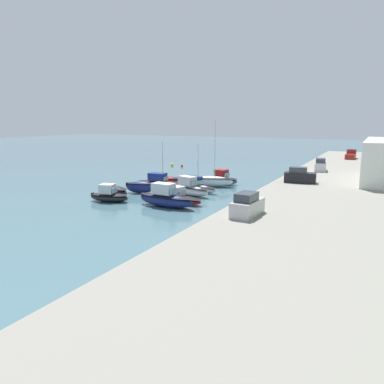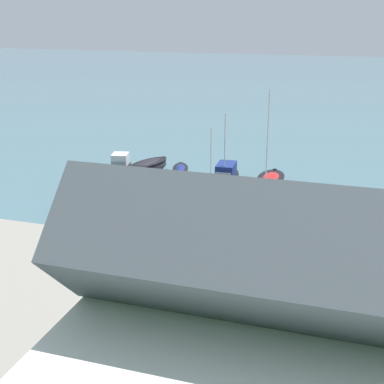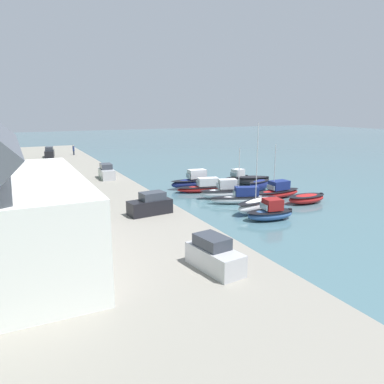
{
  "view_description": "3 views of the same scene",
  "coord_description": "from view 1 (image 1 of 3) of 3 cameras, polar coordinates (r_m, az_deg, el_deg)",
  "views": [
    {
      "loc": [
        43.58,
        27.12,
        10.18
      ],
      "look_at": [
        4.17,
        6.96,
        1.56
      ],
      "focal_mm": 35.0,
      "sensor_mm": 36.0,
      "label": 1
    },
    {
      "loc": [
        -14.62,
        43.05,
        15.56
      ],
      "look_at": [
        -2.61,
        4.95,
        1.94
      ],
      "focal_mm": 50.0,
      "sensor_mm": 36.0,
      "label": 2
    },
    {
      "loc": [
        -42.07,
        28.84,
        11.71
      ],
      "look_at": [
        -4.45,
        10.57,
        2.26
      ],
      "focal_mm": 35.0,
      "sensor_mm": 36.0,
      "label": 3
    }
  ],
  "objects": [
    {
      "name": "ground_plane",
      "position": [
        52.33,
        -4.71,
        -0.23
      ],
      "size": [
        320.0,
        320.0,
        0.0
      ],
      "primitive_type": "plane",
      "color": "#476B75"
    },
    {
      "name": "moored_boat_0",
      "position": [
        59.99,
        4.65,
        2.01
      ],
      "size": [
        3.05,
        5.53,
        2.3
      ],
      "rotation": [
        0.0,
        0.0,
        -0.15
      ],
      "color": "#33568E",
      "rests_on": "ground_plane"
    },
    {
      "name": "moored_boat_9",
      "position": [
        50.75,
        -11.78,
        0.13
      ],
      "size": [
        3.64,
        5.6,
        1.5
      ],
      "rotation": [
        0.0,
        0.0,
        -0.33
      ],
      "color": "black",
      "rests_on": "ground_plane"
    },
    {
      "name": "moored_boat_5",
      "position": [
        44.21,
        -4.04,
        -0.94
      ],
      "size": [
        2.67,
        7.57,
        2.8
      ],
      "rotation": [
        0.0,
        0.0,
        -0.07
      ],
      "color": "navy",
      "rests_on": "ground_plane"
    },
    {
      "name": "moored_boat_10",
      "position": [
        48.1,
        -12.54,
        -0.51
      ],
      "size": [
        3.17,
        5.34,
        2.21
      ],
      "rotation": [
        0.0,
        0.0,
        0.23
      ],
      "color": "black",
      "rests_on": "ground_plane"
    },
    {
      "name": "moored_boat_4",
      "position": [
        46.78,
        -2.61,
        -0.67
      ],
      "size": [
        3.84,
        8.54,
        2.03
      ],
      "rotation": [
        0.0,
        0.0,
        -0.23
      ],
      "color": "red",
      "rests_on": "ground_plane"
    },
    {
      "name": "moored_boat_1",
      "position": [
        57.45,
        2.98,
        1.69
      ],
      "size": [
        3.75,
        7.0,
        10.19
      ],
      "rotation": [
        0.0,
        0.0,
        0.29
      ],
      "color": "white",
      "rests_on": "ground_plane"
    },
    {
      "name": "moored_boat_8",
      "position": [
        52.88,
        -7.9,
        0.78
      ],
      "size": [
        2.61,
        4.36,
        1.67
      ],
      "rotation": [
        0.0,
        0.0,
        0.3
      ],
      "color": "navy",
      "rests_on": "ground_plane"
    },
    {
      "name": "moored_boat_2",
      "position": [
        54.14,
        0.39,
        1.0
      ],
      "size": [
        4.36,
        8.49,
        6.95
      ],
      "rotation": [
        0.0,
        0.0,
        -0.34
      ],
      "color": "silver",
      "rests_on": "ground_plane"
    },
    {
      "name": "quay_promenade",
      "position": [
        44.62,
        23.92,
        -2.1
      ],
      "size": [
        131.68,
        23.09,
        1.57
      ],
      "color": "gray",
      "rests_on": "ground_plane"
    },
    {
      "name": "moored_boat_6",
      "position": [
        60.47,
        -4.19,
        1.89
      ],
      "size": [
        2.48,
        5.39,
        1.15
      ],
      "rotation": [
        0.0,
        0.0,
        0.01
      ],
      "color": "red",
      "rests_on": "ground_plane"
    },
    {
      "name": "parked_car_1",
      "position": [
        34.3,
        8.42,
        -2.06
      ],
      "size": [
        4.3,
        2.05,
        2.16
      ],
      "rotation": [
        0.0,
        0.0,
        1.51
      ],
      "color": "#B7B7BC",
      "rests_on": "quay_promenade"
    },
    {
      "name": "parked_car_0",
      "position": [
        53.74,
        16.1,
        2.36
      ],
      "size": [
        2.28,
        4.38,
        2.16
      ],
      "rotation": [
        0.0,
        0.0,
        0.12
      ],
      "color": "black",
      "rests_on": "quay_promenade"
    },
    {
      "name": "mooring_buoy_0",
      "position": [
        82.68,
        -3.05,
        4.17
      ],
      "size": [
        0.69,
        0.69,
        0.69
      ],
      "color": "yellow",
      "rests_on": "ground_plane"
    },
    {
      "name": "mooring_buoy_1",
      "position": [
        81.55,
        -1.55,
        4.03
      ],
      "size": [
        0.51,
        0.51,
        0.51
      ],
      "color": "red",
      "rests_on": "ground_plane"
    },
    {
      "name": "moored_boat_7",
      "position": [
        56.36,
        -5.0,
        1.42
      ],
      "size": [
        2.65,
        7.54,
        7.1
      ],
      "rotation": [
        0.0,
        0.0,
        0.06
      ],
      "color": "red",
      "rests_on": "ground_plane"
    },
    {
      "name": "pickup_truck_0",
      "position": [
        90.77,
        23.06,
        5.22
      ],
      "size": [
        4.75,
        2.05,
        1.9
      ],
      "rotation": [
        0.0,
        0.0,
        1.56
      ],
      "color": "maroon",
      "rests_on": "quay_promenade"
    },
    {
      "name": "parked_car_3",
      "position": [
        67.2,
        18.96,
        3.85
      ],
      "size": [
        4.42,
        2.39,
        2.16
      ],
      "rotation": [
        0.0,
        0.0,
        1.72
      ],
      "color": "#B7B7BC",
      "rests_on": "quay_promenade"
    },
    {
      "name": "moored_boat_3",
      "position": [
        50.94,
        -0.5,
        0.57
      ],
      "size": [
        3.68,
        7.05,
        2.57
      ],
      "rotation": [
        0.0,
        0.0,
        -0.28
      ],
      "color": "silver",
      "rests_on": "ground_plane"
    }
  ]
}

